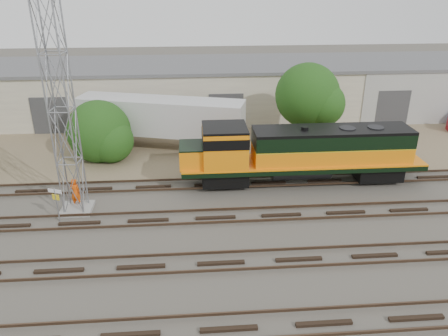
{
  "coord_description": "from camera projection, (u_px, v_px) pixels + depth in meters",
  "views": [
    {
      "loc": [
        -1.28,
        -21.14,
        13.44
      ],
      "look_at": [
        0.71,
        4.0,
        2.2
      ],
      "focal_mm": 35.0,
      "sensor_mm": 36.0,
      "label": 1
    }
  ],
  "objects": [
    {
      "name": "ground",
      "position": [
        217.0,
        232.0,
        24.81
      ],
      "size": [
        140.0,
        140.0,
        0.0
      ],
      "primitive_type": "plane",
      "color": "#47423A",
      "rests_on": "ground"
    },
    {
      "name": "dirt_strip",
      "position": [
        206.0,
        140.0,
        38.46
      ],
      "size": [
        80.0,
        16.0,
        0.02
      ],
      "primitive_type": "cube",
      "color": "#726047",
      "rests_on": "ground"
    },
    {
      "name": "tracks",
      "position": [
        221.0,
        263.0,
        22.04
      ],
      "size": [
        80.0,
        20.4,
        0.28
      ],
      "color": "black",
      "rests_on": "ground"
    },
    {
      "name": "warehouse",
      "position": [
        203.0,
        89.0,
        44.65
      ],
      "size": [
        58.4,
        10.4,
        5.3
      ],
      "color": "beige",
      "rests_on": "ground"
    },
    {
      "name": "locomotive",
      "position": [
        299.0,
        152.0,
        29.76
      ],
      "size": [
        16.69,
        2.93,
        4.01
      ],
      "color": "black",
      "rests_on": "tracks"
    },
    {
      "name": "signal_tower",
      "position": [
        62.0,
        114.0,
        24.58
      ],
      "size": [
        1.88,
        1.88,
        12.73
      ],
      "rotation": [
        0.0,
        0.0,
        -0.08
      ],
      "color": "gray",
      "rests_on": "ground"
    },
    {
      "name": "sign_post",
      "position": [
        56.0,
        199.0,
        25.28
      ],
      "size": [
        0.84,
        0.35,
        2.16
      ],
      "color": "gray",
      "rests_on": "ground"
    },
    {
      "name": "worker",
      "position": [
        75.0,
        193.0,
        27.2
      ],
      "size": [
        0.79,
        0.62,
        1.92
      ],
      "primitive_type": "imported",
      "rotation": [
        0.0,
        0.0,
        2.88
      ],
      "color": "#E9510C",
      "rests_on": "ground"
    },
    {
      "name": "semi_trailer",
      "position": [
        164.0,
        118.0,
        35.69
      ],
      "size": [
        13.95,
        6.39,
        4.22
      ],
      "rotation": [
        0.0,
        0.0,
        -0.28
      ],
      "color": "silver",
      "rests_on": "ground"
    },
    {
      "name": "tree_mid",
      "position": [
        102.0,
        134.0,
        33.93
      ],
      "size": [
        5.18,
        4.94,
        4.94
      ],
      "color": "#382619",
      "rests_on": "ground"
    },
    {
      "name": "tree_east",
      "position": [
        311.0,
        97.0,
        35.26
      ],
      "size": [
        5.48,
        5.22,
        7.04
      ],
      "color": "#382619",
      "rests_on": "ground"
    }
  ]
}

